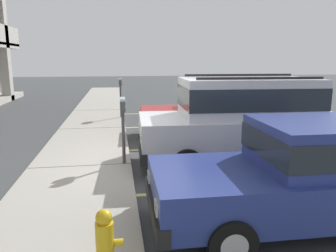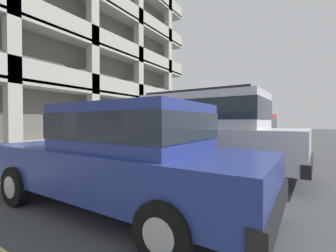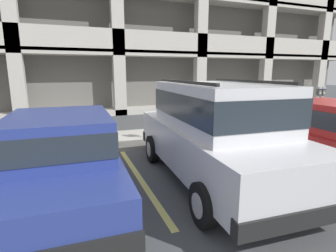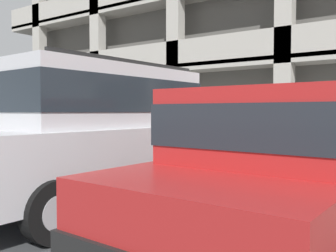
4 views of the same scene
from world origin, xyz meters
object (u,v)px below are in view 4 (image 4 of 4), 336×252
silver_suv (99,129)px  parking_meter_near (200,118)px  fire_hydrant (86,144)px  dark_hatchback (288,165)px

silver_suv → parking_meter_near: (0.10, 2.74, 0.13)m
silver_suv → fire_hydrant: silver_suv is taller
silver_suv → dark_hatchback: bearing=-1.0°
dark_hatchback → parking_meter_near: size_ratio=3.10×
silver_suv → parking_meter_near: bearing=90.5°
silver_suv → fire_hydrant: (-3.60, 3.04, -0.62)m
silver_suv → parking_meter_near: 2.74m
fire_hydrant → parking_meter_near: bearing=-4.6°
dark_hatchback → fire_hydrant: (-6.42, 3.21, -0.36)m
dark_hatchback → fire_hydrant: size_ratio=6.50×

